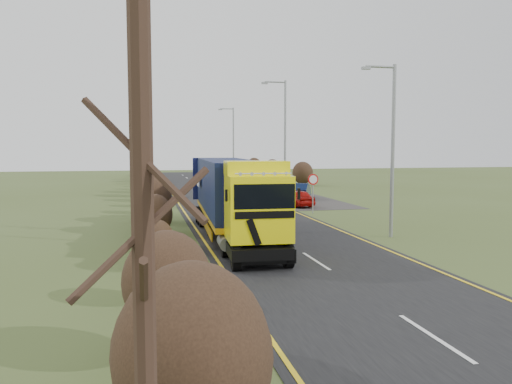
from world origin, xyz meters
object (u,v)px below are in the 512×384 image
Objects in this scene: car_red_hatchback at (296,198)px; speed_sign at (313,185)px; car_blue_sedan at (300,191)px; streetlight_near at (391,144)px; lorry at (231,193)px.

speed_sign is (-0.12, -4.10, 1.26)m from car_red_hatchback.
car_red_hatchback is 5.66m from car_blue_sedan.
streetlight_near is 9.77m from speed_sign.
speed_sign is at bearing 101.51° from car_blue_sedan.
streetlight_near reaches higher than car_blue_sedan.
streetlight_near is at bearing -85.99° from speed_sign.
car_blue_sedan is at bearing 65.11° from lorry.
car_blue_sedan reaches higher than car_red_hatchback.
lorry is at bearing -131.05° from speed_sign.
speed_sign is at bearing 51.84° from lorry.
speed_sign is (6.99, 8.03, -0.31)m from lorry.
lorry reaches higher than speed_sign.
car_blue_sedan is 0.50× the size of streetlight_near.
lorry is at bearing 170.06° from streetlight_near.
lorry reaches higher than car_blue_sedan.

